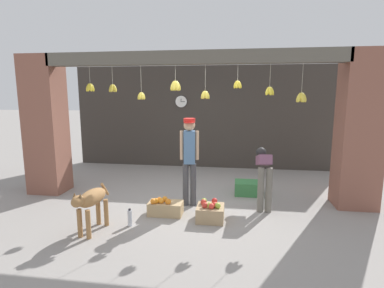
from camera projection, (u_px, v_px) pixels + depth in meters
The scene contains 13 objects.
ground_plane at pixel (189, 203), 5.69m from camera, with size 60.00×60.00×0.00m, color gray.
shop_back_wall at pixel (205, 117), 8.34m from camera, with size 7.37×0.12×2.81m, color #38332D.
shop_pillar_left at pixel (46, 126), 6.18m from camera, with size 0.70×0.60×2.81m, color brown.
shop_pillar_right at pixel (359, 131), 5.33m from camera, with size 0.70×0.60×2.81m, color brown.
storefront_awning at pixel (189, 60), 5.37m from camera, with size 5.47×0.27×0.92m.
dog at pixel (91, 201), 4.42m from camera, with size 0.33×0.87×0.71m.
shopkeeper at pixel (189, 155), 5.44m from camera, with size 0.34×0.27×1.62m.
worker_stooping at pixel (264, 171), 5.37m from camera, with size 0.26×0.80×1.04m.
fruit_crate_oranges at pixel (165, 207), 5.13m from camera, with size 0.58×0.32×0.31m.
fruit_crate_apples at pixel (210, 212), 4.90m from camera, with size 0.44×0.42×0.33m.
produce_box_green at pixel (248, 188), 6.17m from camera, with size 0.55×0.42×0.27m, color #387A42.
water_bottle at pixel (130, 218), 4.69m from camera, with size 0.07×0.07×0.28m.
wall_clock at pixel (181, 102), 8.28m from camera, with size 0.34×0.03×0.34m.
Camera 1 is at (0.83, -5.37, 2.05)m, focal length 28.00 mm.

